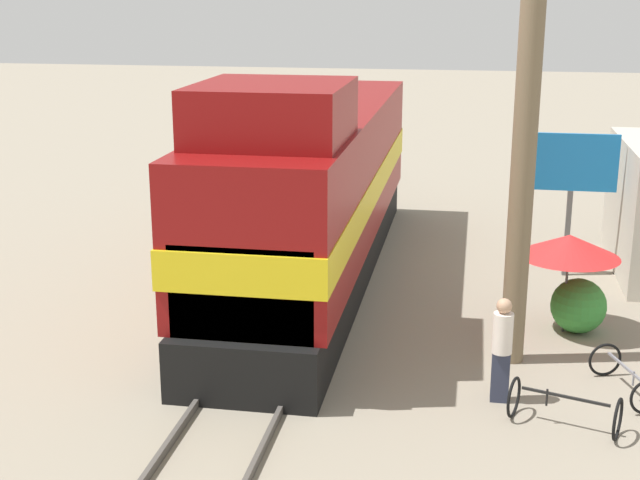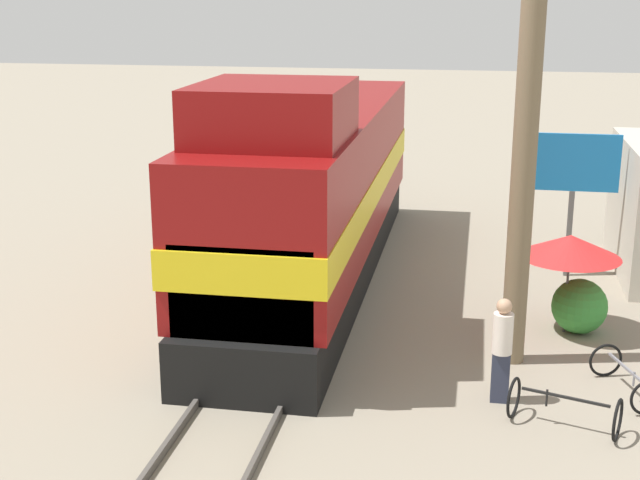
# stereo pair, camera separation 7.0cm
# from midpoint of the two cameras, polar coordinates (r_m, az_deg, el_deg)

# --- Properties ---
(ground_plane) EXTENTS (120.00, 120.00, 0.00)m
(ground_plane) POSITION_cam_midpoint_polar(r_m,az_deg,el_deg) (18.59, -1.91, -5.43)
(ground_plane) COLOR gray
(rail_near) EXTENTS (0.08, 32.78, 0.15)m
(rail_near) POSITION_cam_midpoint_polar(r_m,az_deg,el_deg) (18.72, -4.06, -5.06)
(rail_near) COLOR #4C4742
(rail_near) RESTS_ON ground_plane
(rail_far) EXTENTS (0.08, 32.78, 0.15)m
(rail_far) POSITION_cam_midpoint_polar(r_m,az_deg,el_deg) (18.44, 0.28, -5.36)
(rail_far) COLOR #4C4742
(rail_far) RESTS_ON ground_plane
(locomotive) EXTENTS (2.93, 14.16, 5.09)m
(locomotive) POSITION_cam_midpoint_polar(r_m,az_deg,el_deg) (20.48, -0.38, 2.98)
(locomotive) COLOR black
(locomotive) RESTS_ON ground_plane
(utility_pole) EXTENTS (1.80, 0.44, 10.74)m
(utility_pole) POSITION_cam_midpoint_polar(r_m,az_deg,el_deg) (15.96, 13.42, 10.66)
(utility_pole) COLOR #726047
(utility_pole) RESTS_ON ground_plane
(vendor_umbrella) EXTENTS (2.02, 2.02, 2.04)m
(vendor_umbrella) POSITION_cam_midpoint_polar(r_m,az_deg,el_deg) (18.31, 15.83, -0.39)
(vendor_umbrella) COLOR #4C4C4C
(vendor_umbrella) RESTS_ON ground_plane
(billboard_sign) EXTENTS (2.08, 0.12, 3.47)m
(billboard_sign) POSITION_cam_midpoint_polar(r_m,az_deg,el_deg) (21.88, 16.03, 4.27)
(billboard_sign) COLOR #595959
(billboard_sign) RESTS_ON ground_plane
(shrub_cluster) EXTENTS (1.12, 1.12, 1.12)m
(shrub_cluster) POSITION_cam_midpoint_polar(r_m,az_deg,el_deg) (18.75, 16.37, -4.09)
(shrub_cluster) COLOR #388C38
(shrub_cluster) RESTS_ON ground_plane
(person_bystander) EXTENTS (0.34, 0.34, 1.83)m
(person_bystander) POSITION_cam_midpoint_polar(r_m,az_deg,el_deg) (15.23, 11.70, -6.65)
(person_bystander) COLOR #2D3347
(person_bystander) RESTS_ON ground_plane
(bicycle) EXTENTS (1.81, 1.17, 0.68)m
(bicycle) POSITION_cam_midpoint_polar(r_m,az_deg,el_deg) (14.84, 15.49, -10.31)
(bicycle) COLOR black
(bicycle) RESTS_ON ground_plane
(bicycle_spare) EXTENTS (1.10, 1.70, 0.62)m
(bicycle_spare) POSITION_cam_midpoint_polar(r_m,az_deg,el_deg) (16.28, 19.10, -8.32)
(bicycle_spare) COLOR black
(bicycle_spare) RESTS_ON ground_plane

